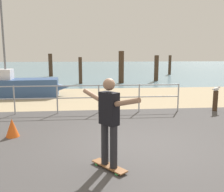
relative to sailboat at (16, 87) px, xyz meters
The scene contains 15 objects.
ground_plane 9.64m from the sailboat, 61.23° to the right, with size 24.00×10.00×0.04m, color #474444.
beach_strip 4.68m from the sailboat, ahead, with size 24.00×6.00×0.04m, color tan.
sea_surface 27.96m from the sailboat, 80.46° to the left, with size 72.00×50.00×0.04m, color slate.
railing_fence 4.56m from the sailboat, 57.31° to the right, with size 9.02×0.05×1.05m.
sailboat is the anchor object (origin of this frame).
skateboard 9.32m from the sailboat, 64.91° to the right, with size 0.65×0.75×0.08m.
skateboarder 9.32m from the sailboat, 64.91° to the right, with size 0.96×1.19×1.65m.
bollard_short 9.25m from the sailboat, 25.44° to the right, with size 0.18×0.18×0.78m, color #422D1E.
seagull 9.26m from the sailboat, 25.35° to the right, with size 0.44×0.29×0.18m.
groyne_post_1 11.34m from the sailboat, 89.50° to the left, with size 0.37×0.37×2.13m, color #422D1E.
groyne_post_2 6.04m from the sailboat, 59.55° to the left, with size 0.25×0.25×1.91m, color #422D1E.
groyne_post_3 8.06m from the sailboat, 41.64° to the left, with size 0.39×0.39×2.34m, color #422D1E.
groyne_post_4 11.11m from the sailboat, 36.22° to the left, with size 0.34×0.34×2.02m, color #422D1E.
groyne_post_5 17.05m from the sailboat, 45.70° to the left, with size 0.29×0.29×1.97m, color #422D1E.
traffic_cone 6.54m from the sailboat, 75.93° to the right, with size 0.36×0.36×0.50m, color #E55919.
Camera 1 is at (-1.06, -5.43, 2.17)m, focal length 40.33 mm.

